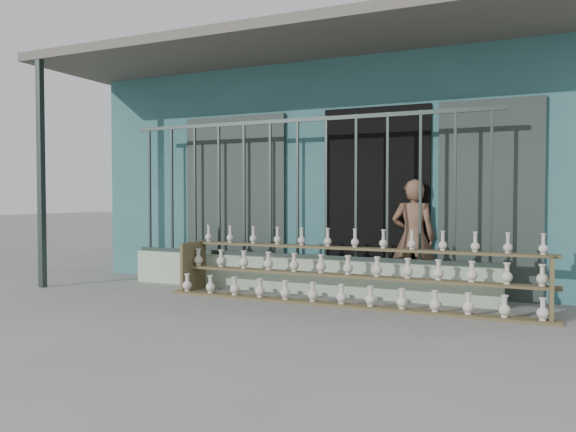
% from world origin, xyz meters
% --- Properties ---
extents(ground, '(60.00, 60.00, 0.00)m').
position_xyz_m(ground, '(0.00, 0.00, 0.00)').
color(ground, slate).
extents(workshop_building, '(7.40, 6.60, 3.21)m').
position_xyz_m(workshop_building, '(0.00, 4.23, 1.62)').
color(workshop_building, '#306366').
rests_on(workshop_building, ground).
extents(parapet_wall, '(5.00, 0.20, 0.45)m').
position_xyz_m(parapet_wall, '(0.00, 1.30, 0.23)').
color(parapet_wall, '#AAC2A6').
rests_on(parapet_wall, ground).
extents(security_fence, '(5.00, 0.04, 1.80)m').
position_xyz_m(security_fence, '(-0.00, 1.30, 1.35)').
color(security_fence, '#283330').
rests_on(security_fence, parapet_wall).
extents(shelf_rack, '(4.50, 0.68, 0.85)m').
position_xyz_m(shelf_rack, '(0.82, 0.88, 0.36)').
color(shelf_rack, brown).
rests_on(shelf_rack, ground).
extents(elderly_woman, '(0.56, 0.40, 1.46)m').
position_xyz_m(elderly_woman, '(1.41, 1.69, 0.73)').
color(elderly_woman, brown).
rests_on(elderly_woman, ground).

